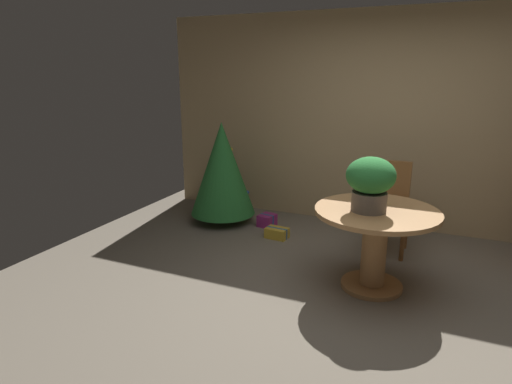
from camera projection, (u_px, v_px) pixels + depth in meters
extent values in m
plane|color=#756B5B|center=(351.00, 307.00, 3.62)|extent=(6.60, 6.60, 0.00)
cube|color=tan|center=(396.00, 122.00, 5.21)|extent=(6.00, 0.10, 2.60)
cylinder|color=#B27F4C|center=(371.00, 285.00, 3.96)|extent=(0.55, 0.55, 0.04)
cylinder|color=#B27F4C|center=(374.00, 249.00, 3.86)|extent=(0.22, 0.22, 0.66)
cylinder|color=#B27F4C|center=(377.00, 212.00, 3.77)|extent=(1.07, 1.07, 0.04)
cylinder|color=#665B51|center=(369.00, 201.00, 3.71)|extent=(0.30, 0.30, 0.17)
ellipsoid|color=#287533|center=(371.00, 175.00, 3.65)|extent=(0.41, 0.41, 0.31)
sphere|color=red|center=(361.00, 164.00, 3.69)|extent=(0.09, 0.09, 0.09)
sphere|color=red|center=(361.00, 175.00, 3.75)|extent=(0.07, 0.07, 0.07)
sphere|color=red|center=(368.00, 182.00, 3.51)|extent=(0.07, 0.07, 0.07)
cylinder|color=brown|center=(403.00, 239.00, 4.45)|extent=(0.04, 0.04, 0.48)
cylinder|color=brown|center=(366.00, 234.00, 4.59)|extent=(0.04, 0.04, 0.48)
cylinder|color=brown|center=(406.00, 228.00, 4.77)|extent=(0.04, 0.04, 0.48)
cylinder|color=brown|center=(372.00, 223.00, 4.91)|extent=(0.04, 0.04, 0.48)
cube|color=brown|center=(389.00, 207.00, 4.61)|extent=(0.41, 0.41, 0.05)
cube|color=brown|center=(393.00, 181.00, 4.70)|extent=(0.37, 0.05, 0.44)
cylinder|color=brown|center=(223.00, 217.00, 5.66)|extent=(0.10, 0.10, 0.12)
cone|color=#287533|center=(222.00, 169.00, 5.48)|extent=(0.82, 0.82, 1.17)
sphere|color=red|center=(222.00, 163.00, 5.64)|extent=(0.07, 0.07, 0.07)
sphere|color=silver|center=(237.00, 193.00, 5.82)|extent=(0.05, 0.05, 0.05)
sphere|color=#2D51A8|center=(247.00, 192.00, 5.66)|extent=(0.05, 0.05, 0.05)
sphere|color=red|center=(235.00, 166.00, 5.61)|extent=(0.07, 0.07, 0.07)
sphere|color=gold|center=(231.00, 149.00, 5.47)|extent=(0.05, 0.05, 0.05)
sphere|color=#2D51A8|center=(207.00, 186.00, 5.74)|extent=(0.05, 0.05, 0.05)
sphere|color=silver|center=(201.00, 192.00, 5.57)|extent=(0.05, 0.05, 0.05)
sphere|color=silver|center=(220.00, 149.00, 5.53)|extent=(0.07, 0.07, 0.07)
cube|color=#9E287A|center=(267.00, 220.00, 5.49)|extent=(0.22, 0.24, 0.15)
cube|color=#1E569E|center=(267.00, 220.00, 5.49)|extent=(0.19, 0.06, 0.15)
cube|color=gold|center=(277.00, 233.00, 5.11)|extent=(0.27, 0.20, 0.12)
cube|color=#1E569E|center=(277.00, 233.00, 5.11)|extent=(0.26, 0.05, 0.12)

